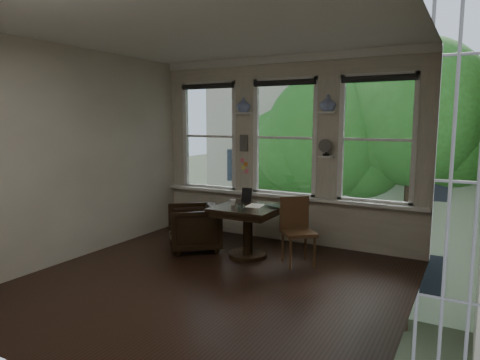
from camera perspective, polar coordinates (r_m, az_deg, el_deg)
The scene contains 25 objects.
ground at distance 5.39m, azimuth -3.86°, elevation -13.59°, with size 4.50×4.50×0.00m, color black.
ceiling at distance 5.12m, azimuth -4.19°, elevation 19.43°, with size 4.50×4.50×0.00m, color silver.
wall_back at distance 7.03m, azimuth 6.05°, elevation 3.99°, with size 4.50×4.50×0.00m, color beige.
wall_front at distance 3.40m, azimuth -25.15°, elevation -0.89°, with size 4.50×4.50×0.00m, color beige.
wall_left at distance 6.54m, azimuth -20.81°, elevation 3.23°, with size 4.50×4.50×0.00m, color beige.
wall_right at distance 4.26m, azimuth 22.26°, elevation 0.91°, with size 4.50×4.50×0.00m, color beige.
window_left at distance 7.70m, azimuth -3.96°, elevation 5.85°, with size 1.10×0.12×1.90m, color white, non-canonical shape.
window_center at distance 7.02m, azimuth 6.07°, elevation 5.62°, with size 1.10×0.12×1.90m, color white, non-canonical shape.
window_right at distance 6.59m, azimuth 17.80°, elevation 5.14°, with size 1.10×0.12×1.90m, color white, non-canonical shape.
shelf_left at distance 7.24m, azimuth 0.45°, elevation 8.90°, with size 0.26×0.16×0.03m, color white.
shelf_right at distance 6.67m, azimuth 11.59°, elevation 8.83°, with size 0.26×0.16×0.03m, color white.
intercom at distance 7.28m, azimuth 0.56°, elevation 4.96°, with size 0.14×0.06×0.28m, color #59544F.
sticky_notes at distance 7.31m, azimuth 0.57°, elevation 2.22°, with size 0.16×0.01×0.24m, color pink, non-canonical shape.
desk_fan at distance 6.66m, azimuth 11.40°, elevation 3.93°, with size 0.20×0.20×0.24m, color #59544F, non-canonical shape.
vase_left at distance 7.24m, azimuth 0.45°, elevation 10.00°, with size 0.24×0.24×0.25m, color white.
vase_right at distance 6.67m, azimuth 11.62°, elevation 10.02°, with size 0.24×0.24×0.25m, color white.
table at distance 6.26m, azimuth 1.05°, elevation -6.90°, with size 0.90×0.90×0.75m, color black, non-canonical shape.
armchair_left at distance 6.64m, azimuth -6.17°, elevation -6.33°, with size 0.74×0.76×0.70m, color black.
cushion_red at distance 6.61m, azimuth -6.18°, elevation -5.47°, with size 0.45×0.45×0.06m, color maroon.
side_chair_right at distance 5.95m, azimuth 7.81°, elevation -6.91°, with size 0.42×0.42×0.92m, color #4B301B, non-canonical shape.
laptop at distance 6.09m, azimuth 4.40°, elevation -3.59°, with size 0.36×0.23×0.03m, color black.
mug at distance 6.25m, azimuth -0.97°, elevation -3.00°, with size 0.09×0.09×0.09m, color white.
drinking_glass at distance 5.91m, azimuth 0.04°, elevation -3.61°, with size 0.11×0.11×0.09m, color white.
tablet at distance 6.46m, azimuth 0.89°, elevation -2.03°, with size 0.16×0.02×0.22m, color black.
papers at distance 6.22m, azimuth 2.03°, elevation -3.44°, with size 0.22×0.30×0.00m, color silver.
Camera 1 is at (2.74, -4.21, 1.98)m, focal length 32.00 mm.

